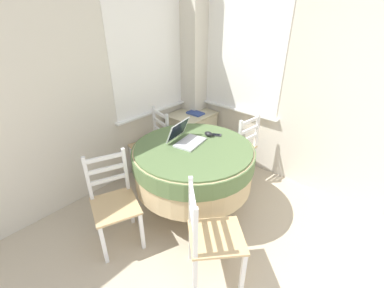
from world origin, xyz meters
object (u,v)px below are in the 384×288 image
Objects in this scene: computer_mouse at (209,134)px; round_dining_table at (193,162)px; dining_chair_near_right_window at (238,147)px; cell_phone at (216,135)px; dining_chair_left_flank at (114,203)px; book_on_cabinet at (195,113)px; dining_chair_near_back_window at (152,145)px; laptop at (186,138)px; corner_cabinet at (192,134)px; dining_chair_camera_near at (211,237)px.

round_dining_table is at bearing -173.28° from computer_mouse.
cell_phone is at bearing 179.11° from dining_chair_near_right_window.
computer_mouse is 1.17m from dining_chair_left_flank.
book_on_cabinet is at bearing 16.42° from dining_chair_left_flank.
cell_phone is (0.07, -0.05, -0.02)m from computer_mouse.
dining_chair_near_back_window is at bearing 99.84° from computer_mouse.
computer_mouse is at bearing 174.57° from dining_chair_near_right_window.
laptop is (0.03, 0.13, 0.23)m from round_dining_table.
dining_chair_near_right_window reaches higher than corner_cabinet.
corner_cabinet is 0.34m from book_on_cabinet.
dining_chair_left_flank is (-0.80, 0.25, -0.15)m from round_dining_table.
corner_cabinet is (0.89, 0.80, -0.26)m from round_dining_table.
dining_chair_camera_near reaches higher than computer_mouse.
dining_chair_near_back_window is 0.75m from corner_cabinet.
dining_chair_camera_near is at bearing -140.57° from computer_mouse.
dining_chair_camera_near is (-0.57, -0.77, -0.38)m from laptop.
computer_mouse is (0.26, -0.09, -0.02)m from laptop.
round_dining_table is 3.31× the size of laptop.
laptop is at bearing -141.95° from corner_cabinet.
corner_cabinet is at bearing 56.68° from cell_phone.
corner_cabinet is at bearing 45.35° from dining_chair_camera_near.
corner_cabinet is at bearing 38.05° from laptop.
dining_chair_near_right_window is (0.69, -0.85, 0.00)m from dining_chair_near_back_window.
dining_chair_left_flank is at bearing 106.40° from dining_chair_camera_near.
dining_chair_near_right_window is at bearing -10.03° from laptop.
dining_chair_near_back_window is 1.09m from dining_chair_near_right_window.
dining_chair_near_right_window is at bearing -93.63° from corner_cabinet.
dining_chair_near_right_window is at bearing -1.25° from round_dining_table.
computer_mouse is 0.76× the size of cell_phone.
cell_phone is at bearing -76.17° from dining_chair_near_back_window.
dining_chair_near_back_window reaches higher than computer_mouse.
corner_cabinet is at bearing 113.05° from book_on_cabinet.
laptop is 0.42× the size of dining_chair_near_back_window.
cell_phone reaches higher than book_on_cabinet.
dining_chair_near_back_window reaches higher than cell_phone.
laptop reaches higher than dining_chair_near_back_window.
dining_chair_near_back_window is at bearing 174.51° from book_on_cabinet.
dining_chair_near_back_window is 1.34× the size of corner_cabinet.
round_dining_table is 0.36m from computer_mouse.
dining_chair_near_right_window is at bearing -5.43° from computer_mouse.
computer_mouse is at bearing 6.72° from round_dining_table.
dining_chair_near_right_window is at bearing -9.28° from dining_chair_left_flank.
laptop is 0.42× the size of dining_chair_near_right_window.
book_on_cabinet is at bearing 54.14° from cell_phone.
cell_phone is at bearing 35.34° from dining_chair_camera_near.
dining_chair_camera_near reaches higher than corner_cabinet.
corner_cabinet is (1.70, 0.55, -0.10)m from dining_chair_left_flank.
dining_chair_near_back_window reaches higher than book_on_cabinet.
dining_chair_left_flank reaches higher than cell_phone.
book_on_cabinet is (0.89, 0.63, -0.14)m from laptop.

